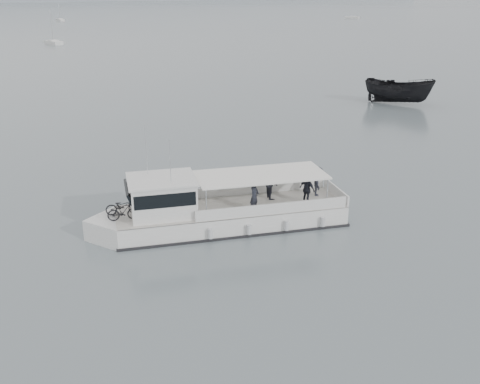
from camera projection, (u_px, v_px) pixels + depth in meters
ground at (310, 200)px, 28.47m from camera, size 1400.00×1400.00×0.00m
tour_boat at (209, 212)px, 24.82m from camera, size 11.81×6.79×5.09m
dark_motorboat at (399, 91)px, 52.07m from camera, size 5.39×7.06×2.58m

